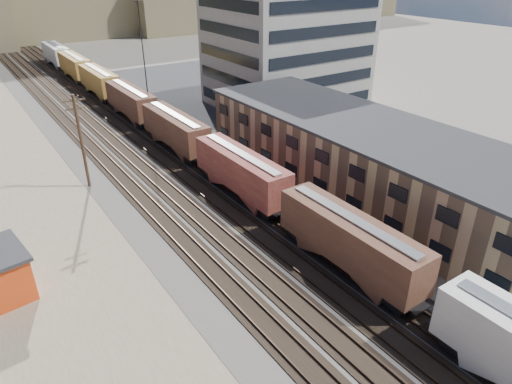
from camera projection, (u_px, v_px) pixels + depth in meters
ballast_bed at (137, 147)px, 58.95m from camera, size 18.00×200.00×0.06m
asphalt_lot at (343, 147)px, 59.04m from camera, size 26.00×120.00×0.04m
rail_tracks at (133, 147)px, 58.64m from camera, size 11.40×200.00×0.24m
freight_train at (151, 114)px, 62.41m from camera, size 3.00×119.74×4.46m
warehouse at (365, 158)px, 46.52m from camera, size 12.40×40.40×7.25m
office_tower at (287, 46)px, 72.41m from camera, size 22.60×18.60×18.45m
utility_pole_north at (81, 140)px, 46.40m from camera, size 2.20×0.32×10.00m
radio_mast at (144, 57)px, 65.12m from camera, size 1.20×0.16×18.00m
parked_car_blue at (281, 116)px, 67.99m from camera, size 6.15×5.76×1.61m
parked_car_far at (316, 102)px, 74.11m from camera, size 3.42×5.43×1.72m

